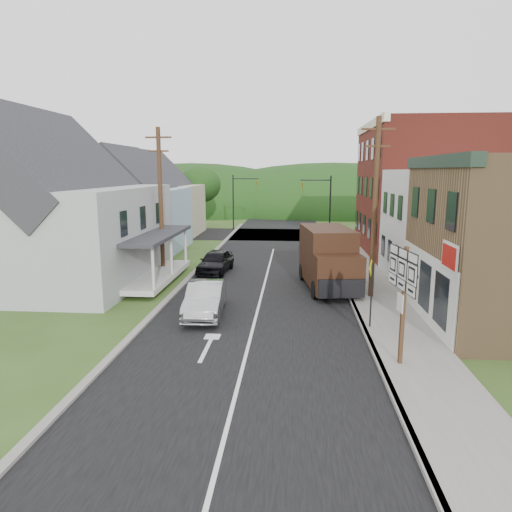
% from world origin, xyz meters
% --- Properties ---
extents(ground, '(120.00, 120.00, 0.00)m').
position_xyz_m(ground, '(0.00, 0.00, 0.00)').
color(ground, '#2D4719').
rests_on(ground, ground).
extents(road, '(9.00, 90.00, 0.02)m').
position_xyz_m(road, '(0.00, 10.00, 0.00)').
color(road, black).
rests_on(road, ground).
extents(cross_road, '(60.00, 9.00, 0.02)m').
position_xyz_m(cross_road, '(0.00, 27.00, 0.00)').
color(cross_road, black).
rests_on(cross_road, ground).
extents(sidewalk_right, '(2.80, 55.00, 0.15)m').
position_xyz_m(sidewalk_right, '(5.90, 8.00, 0.07)').
color(sidewalk_right, slate).
rests_on(sidewalk_right, ground).
extents(curb_right, '(0.20, 55.00, 0.15)m').
position_xyz_m(curb_right, '(4.55, 8.00, 0.07)').
color(curb_right, slate).
rests_on(curb_right, ground).
extents(curb_left, '(0.30, 55.00, 0.12)m').
position_xyz_m(curb_left, '(-4.65, 8.00, 0.06)').
color(curb_left, slate).
rests_on(curb_left, ground).
extents(storefront_white, '(8.00, 7.00, 6.50)m').
position_xyz_m(storefront_white, '(11.30, 7.50, 3.25)').
color(storefront_white, silver).
rests_on(storefront_white, ground).
extents(storefront_red, '(8.00, 12.00, 10.00)m').
position_xyz_m(storefront_red, '(11.30, 17.00, 5.00)').
color(storefront_red, maroon).
rests_on(storefront_red, ground).
extents(house_gray, '(10.20, 12.24, 8.35)m').
position_xyz_m(house_gray, '(-12.00, 6.00, 4.23)').
color(house_gray, '#A4A7AA').
rests_on(house_gray, ground).
extents(house_blue, '(7.14, 8.16, 7.28)m').
position_xyz_m(house_blue, '(-11.00, 17.00, 3.69)').
color(house_blue, '#94B0C9').
rests_on(house_blue, ground).
extents(house_cream, '(7.14, 8.16, 7.28)m').
position_xyz_m(house_cream, '(-11.50, 26.00, 3.69)').
color(house_cream, '#B7B08E').
rests_on(house_cream, ground).
extents(utility_pole_right, '(1.60, 0.26, 9.00)m').
position_xyz_m(utility_pole_right, '(5.60, 3.50, 4.66)').
color(utility_pole_right, '#472D19').
rests_on(utility_pole_right, ground).
extents(utility_pole_left, '(1.60, 0.26, 9.00)m').
position_xyz_m(utility_pole_left, '(-6.50, 8.00, 4.66)').
color(utility_pole_left, '#472D19').
rests_on(utility_pole_left, ground).
extents(traffic_signal_right, '(2.87, 0.20, 6.00)m').
position_xyz_m(traffic_signal_right, '(4.30, 23.50, 3.76)').
color(traffic_signal_right, black).
rests_on(traffic_signal_right, ground).
extents(traffic_signal_left, '(2.87, 0.20, 6.00)m').
position_xyz_m(traffic_signal_left, '(-4.30, 30.50, 3.76)').
color(traffic_signal_left, black).
rests_on(traffic_signal_left, ground).
extents(tree_left_b, '(4.80, 4.80, 6.94)m').
position_xyz_m(tree_left_b, '(-17.00, 12.00, 4.88)').
color(tree_left_b, '#382616').
rests_on(tree_left_b, ground).
extents(tree_left_c, '(5.80, 5.80, 8.41)m').
position_xyz_m(tree_left_c, '(-19.00, 20.00, 5.94)').
color(tree_left_c, '#382616').
rests_on(tree_left_c, ground).
extents(tree_left_d, '(4.80, 4.80, 6.94)m').
position_xyz_m(tree_left_d, '(-9.00, 32.00, 4.88)').
color(tree_left_d, '#382616').
rests_on(tree_left_d, ground).
extents(forested_ridge, '(90.00, 30.00, 16.00)m').
position_xyz_m(forested_ridge, '(0.00, 55.00, 0.00)').
color(forested_ridge, '#123811').
rests_on(forested_ridge, ground).
extents(silver_sedan, '(1.84, 4.56, 1.47)m').
position_xyz_m(silver_sedan, '(-2.30, 0.16, 0.74)').
color(silver_sedan, '#A5A5AA').
rests_on(silver_sedan, ground).
extents(dark_sedan, '(2.11, 4.39, 1.45)m').
position_xyz_m(dark_sedan, '(-3.31, 8.84, 0.72)').
color(dark_sedan, black).
rests_on(dark_sedan, ground).
extents(delivery_van, '(3.18, 6.24, 3.34)m').
position_xyz_m(delivery_van, '(3.58, 5.39, 1.69)').
color(delivery_van, black).
rests_on(delivery_van, ground).
extents(route_sign_cluster, '(0.40, 2.23, 3.92)m').
position_xyz_m(route_sign_cluster, '(5.15, -4.84, 2.69)').
color(route_sign_cluster, '#472D19').
rests_on(route_sign_cluster, sidewalk_right).
extents(warning_sign, '(0.30, 0.74, 2.84)m').
position_xyz_m(warning_sign, '(4.77, -1.24, 1.96)').
color(warning_sign, black).
rests_on(warning_sign, sidewalk_right).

